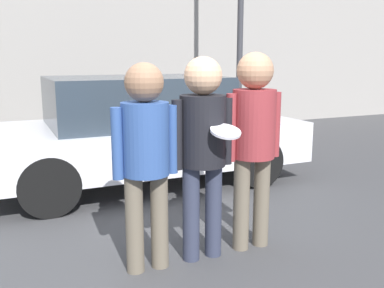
{
  "coord_description": "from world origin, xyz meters",
  "views": [
    {
      "loc": [
        -1.22,
        -3.47,
        1.77
      ],
      "look_at": [
        0.35,
        0.0,
        1.0
      ],
      "focal_mm": 40.0,
      "sensor_mm": 36.0,
      "label": 1
    }
  ],
  "objects_px": {
    "person_right": "(253,132)",
    "parked_car_near": "(141,130)",
    "person_left": "(146,148)",
    "person_middle_with_frisbee": "(203,139)"
  },
  "relations": [
    {
      "from": "person_middle_with_frisbee",
      "to": "person_right",
      "type": "relative_size",
      "value": 0.98
    },
    {
      "from": "person_right",
      "to": "parked_car_near",
      "type": "bearing_deg",
      "value": 96.45
    },
    {
      "from": "person_left",
      "to": "person_right",
      "type": "xyz_separation_m",
      "value": [
        1.04,
        0.02,
        0.06
      ]
    },
    {
      "from": "person_left",
      "to": "person_middle_with_frisbee",
      "type": "distance_m",
      "value": 0.52
    },
    {
      "from": "person_left",
      "to": "person_right",
      "type": "distance_m",
      "value": 1.04
    },
    {
      "from": "person_middle_with_frisbee",
      "to": "person_right",
      "type": "height_order",
      "value": "person_right"
    },
    {
      "from": "person_middle_with_frisbee",
      "to": "person_left",
      "type": "bearing_deg",
      "value": -179.56
    },
    {
      "from": "person_middle_with_frisbee",
      "to": "person_right",
      "type": "bearing_deg",
      "value": 1.41
    },
    {
      "from": "parked_car_near",
      "to": "person_middle_with_frisbee",
      "type": "bearing_deg",
      "value": -95.33
    },
    {
      "from": "person_right",
      "to": "person_left",
      "type": "bearing_deg",
      "value": -179.08
    }
  ]
}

